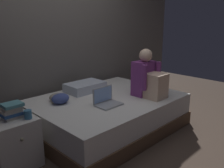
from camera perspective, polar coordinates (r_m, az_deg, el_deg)
name	(u,v)px	position (r m, az deg, el deg)	size (l,w,h in m)	color
ground_plane	(112,140)	(3.16, -0.02, -13.29)	(8.00, 8.00, 0.00)	#47382D
wall_back	(55,30)	(3.72, -13.51, 12.42)	(5.60, 0.10, 2.70)	#605B56
bed	(107,113)	(3.38, -1.23, -6.99)	(2.00, 1.50, 0.46)	brown
nightstand	(14,142)	(2.76, -22.39, -12.73)	(0.44, 0.46, 0.53)	beige
person_sitting	(148,79)	(3.33, 8.64, 1.28)	(0.39, 0.44, 0.66)	#75337A
laptop	(107,100)	(3.01, -1.29, -3.94)	(0.32, 0.23, 0.22)	#9EA0A5
pillow	(85,87)	(3.59, -6.44, -0.67)	(0.56, 0.36, 0.13)	silver
book_stack	(12,111)	(2.63, -22.73, -5.84)	(0.22, 0.18, 0.16)	beige
mug	(28,114)	(2.58, -19.38, -6.82)	(0.08, 0.08, 0.09)	teal
clothes_pile	(59,98)	(3.16, -12.56, -3.32)	(0.23, 0.30, 0.13)	#3D4C8E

